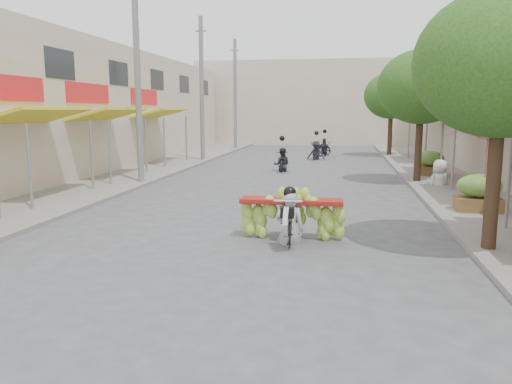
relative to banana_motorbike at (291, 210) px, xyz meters
name	(u,v)px	position (x,y,z in m)	size (l,w,h in m)	color
ground	(171,313)	(-1.31, -4.29, -0.72)	(120.00, 120.00, 0.00)	#545559
sidewalk_left	(134,173)	(-8.31, 10.71, -0.66)	(4.00, 60.00, 0.12)	gray
sidewalk_right	(453,180)	(5.69, 10.71, -0.66)	(4.00, 60.00, 0.12)	gray
shophouse_row_left	(17,108)	(-13.29, 9.69, 2.28)	(9.77, 40.00, 6.00)	beige
far_building	(315,103)	(-1.31, 33.71, 2.78)	(20.00, 6.00, 7.00)	beige
utility_pole_mid	(138,81)	(-6.71, 7.71, 3.31)	(0.60, 0.24, 8.00)	slate
utility_pole_far	(202,90)	(-6.71, 16.71, 3.31)	(0.60, 0.24, 8.00)	slate
utility_pole_back	(235,95)	(-6.71, 25.71, 3.31)	(0.60, 0.24, 8.00)	slate
street_tree_near	(502,64)	(4.09, -0.29, 3.06)	(3.40, 3.40, 5.25)	#3A2719
street_tree_mid	(422,87)	(4.09, 9.71, 3.06)	(3.40, 3.40, 5.25)	#3A2719
street_tree_far	(392,96)	(4.09, 21.71, 3.06)	(3.40, 3.40, 5.25)	#3A2719
produce_crate_mid	(479,190)	(4.89, 3.71, -0.01)	(1.20, 0.88, 1.16)	brown
produce_crate_far	(430,161)	(4.89, 11.71, -0.01)	(1.20, 0.88, 1.16)	brown
banana_motorbike	(291,210)	(0.00, 0.00, 0.00)	(2.31, 1.81, 2.16)	black
market_umbrella	(489,123)	(4.93, 3.40, 1.84)	(2.73, 2.73, 1.92)	#A62D16
pedestrian	(441,159)	(4.77, 8.72, 0.36)	(1.10, 0.96, 1.92)	silver
bg_motorbike_a	(282,156)	(-1.71, 12.87, 0.03)	(0.83, 1.64, 1.95)	black
bg_motorbike_b	(316,146)	(-0.37, 18.84, 0.11)	(1.13, 1.94, 1.95)	black
bg_motorbike_c	(324,143)	(0.02, 21.41, 0.08)	(1.15, 1.70, 1.95)	black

